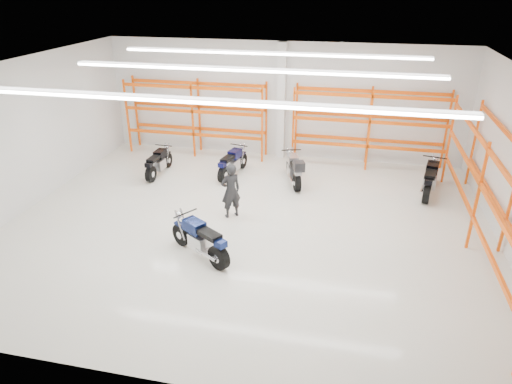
% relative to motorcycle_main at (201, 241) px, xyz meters
% --- Properties ---
extents(ground, '(14.00, 14.00, 0.00)m').
position_rel_motorcycle_main_xyz_m(ground, '(0.73, 1.99, -0.51)').
color(ground, silver).
rests_on(ground, ground).
extents(room_shell, '(14.02, 12.02, 4.51)m').
position_rel_motorcycle_main_xyz_m(room_shell, '(0.73, 2.01, 2.77)').
color(room_shell, silver).
rests_on(room_shell, ground).
extents(motorcycle_main, '(1.94, 1.33, 1.09)m').
position_rel_motorcycle_main_xyz_m(motorcycle_main, '(0.00, 0.00, 0.00)').
color(motorcycle_main, black).
rests_on(motorcycle_main, ground).
extents(motorcycle_back_a, '(0.67, 2.01, 0.99)m').
position_rel_motorcycle_main_xyz_m(motorcycle_back_a, '(-3.31, 4.90, -0.05)').
color(motorcycle_back_a, black).
rests_on(motorcycle_back_a, ground).
extents(motorcycle_back_b, '(0.82, 2.08, 1.03)m').
position_rel_motorcycle_main_xyz_m(motorcycle_back_b, '(-0.65, 5.40, -0.03)').
color(motorcycle_back_b, black).
rests_on(motorcycle_back_b, ground).
extents(motorcycle_back_c, '(1.03, 2.18, 1.15)m').
position_rel_motorcycle_main_xyz_m(motorcycle_back_c, '(1.67, 5.15, 0.04)').
color(motorcycle_back_c, black).
rests_on(motorcycle_back_c, ground).
extents(motorcycle_back_d, '(0.91, 2.29, 1.14)m').
position_rel_motorcycle_main_xyz_m(motorcycle_back_d, '(6.19, 5.28, 0.02)').
color(motorcycle_back_d, black).
rests_on(motorcycle_back_d, ground).
extents(standing_man, '(0.74, 0.71, 1.70)m').
position_rel_motorcycle_main_xyz_m(standing_man, '(0.14, 2.39, 0.34)').
color(standing_man, black).
rests_on(standing_man, ground).
extents(structural_column, '(0.32, 0.32, 4.50)m').
position_rel_motorcycle_main_xyz_m(structural_column, '(0.73, 7.81, 1.74)').
color(structural_column, white).
rests_on(structural_column, ground).
extents(pallet_racking_back_left, '(5.67, 0.87, 3.00)m').
position_rel_motorcycle_main_xyz_m(pallet_racking_back_left, '(-2.67, 7.47, 1.28)').
color(pallet_racking_back_left, '#F9570B').
rests_on(pallet_racking_back_left, ground).
extents(pallet_racking_back_right, '(5.67, 0.87, 3.00)m').
position_rel_motorcycle_main_xyz_m(pallet_racking_back_right, '(4.13, 7.47, 1.28)').
color(pallet_racking_back_right, '#F9570B').
rests_on(pallet_racking_back_right, ground).
extents(pallet_racking_side, '(0.87, 9.07, 3.00)m').
position_rel_motorcycle_main_xyz_m(pallet_racking_side, '(7.21, 1.99, 1.30)').
color(pallet_racking_side, '#F9570B').
rests_on(pallet_racking_side, ground).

